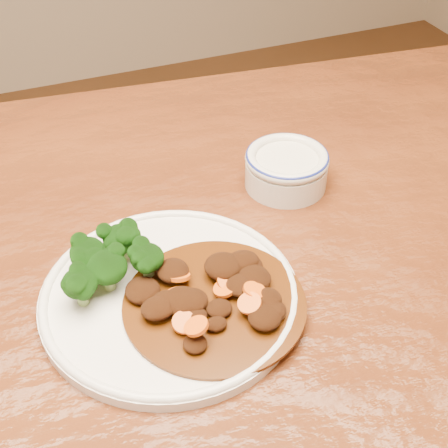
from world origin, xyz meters
name	(u,v)px	position (x,y,z in m)	size (l,w,h in m)	color
dining_table	(156,312)	(0.00, 0.00, 0.67)	(1.59, 1.06, 0.75)	#5A2910
dinner_plate	(170,295)	(0.00, -0.06, 0.76)	(0.28, 0.28, 0.02)	silver
broccoli_florets	(108,260)	(-0.05, -0.02, 0.79)	(0.11, 0.09, 0.05)	#7E9F52
mince_stew	(215,294)	(0.05, -0.09, 0.77)	(0.20, 0.20, 0.03)	#452007
dip_bowl	(286,167)	(0.22, 0.09, 0.78)	(0.11, 0.11, 0.05)	beige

